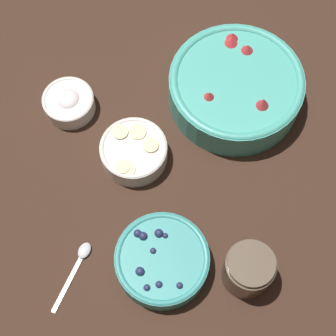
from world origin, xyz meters
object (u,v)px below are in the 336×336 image
(bowl_strawberries, at_px, (236,87))
(bowl_bananas, at_px, (135,151))
(jar_chocolate, at_px, (248,270))
(bowl_cream, at_px, (69,102))
(bowl_blueberries, at_px, (162,260))

(bowl_strawberries, height_order, bowl_bananas, bowl_strawberries)
(bowl_strawberries, height_order, jar_chocolate, bowl_strawberries)
(bowl_strawberries, distance_m, bowl_bananas, 0.24)
(bowl_bananas, xyz_separation_m, bowl_cream, (0.16, -0.08, -0.00))
(bowl_cream, height_order, jar_chocolate, jar_chocolate)
(bowl_blueberries, bearing_deg, bowl_bananas, -61.95)
(jar_chocolate, bearing_deg, bowl_cream, -31.49)
(bowl_cream, bearing_deg, jar_chocolate, 148.51)
(bowl_strawberries, xyz_separation_m, jar_chocolate, (-0.09, 0.36, -0.00))
(bowl_strawberries, relative_size, bowl_blueberries, 1.59)
(bowl_strawberries, distance_m, bowl_cream, 0.34)
(bowl_strawberries, height_order, bowl_blueberries, bowl_strawberries)
(bowl_blueberries, height_order, jar_chocolate, jar_chocolate)
(bowl_blueberries, relative_size, bowl_cream, 1.63)
(bowl_blueberries, distance_m, jar_chocolate, 0.15)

